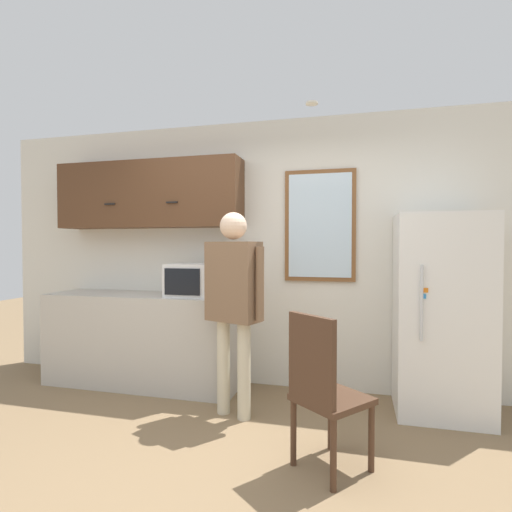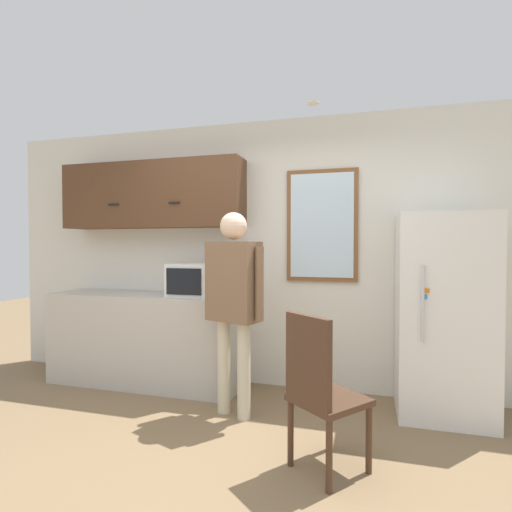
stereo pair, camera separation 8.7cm
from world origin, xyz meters
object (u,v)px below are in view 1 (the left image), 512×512
object	(u,v)px
person	(233,292)
refrigerator	(441,314)
chair	(323,387)
microwave	(195,280)

from	to	relation	value
person	refrigerator	xyz separation A→B (m)	(1.69, 0.48, -0.20)
refrigerator	chair	world-z (taller)	refrigerator
chair	microwave	bearing A→B (deg)	-0.65
refrigerator	person	bearing A→B (deg)	-164.23
chair	person	bearing A→B (deg)	-0.42
refrigerator	chair	size ratio (longest dim) A/B	1.69
person	chair	xyz separation A→B (m)	(0.80, -0.67, -0.50)
person	chair	bearing A→B (deg)	-20.45
microwave	person	bearing A→B (deg)	-40.43
microwave	refrigerator	xyz separation A→B (m)	(2.24, 0.01, -0.24)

